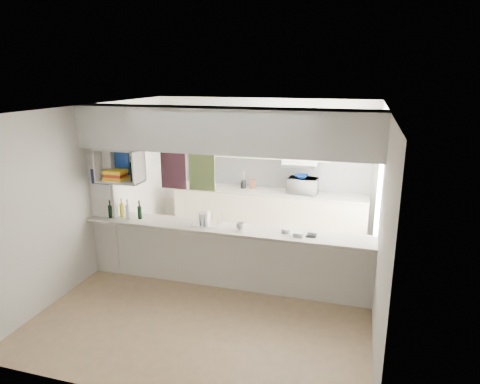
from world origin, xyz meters
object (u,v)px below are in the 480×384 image
at_px(wine_bottles, 125,211).
at_px(bowl, 301,176).
at_px(dish_rack, 207,219).
at_px(microwave, 303,186).

bearing_deg(wine_bottles, bowl, 42.58).
bearing_deg(dish_rack, wine_bottles, 178.09).
height_order(microwave, dish_rack, microwave).
distance_m(bowl, wine_bottles, 3.18).
bearing_deg(wine_bottles, microwave, 42.28).
height_order(microwave, bowl, bowl).
distance_m(dish_rack, wine_bottles, 1.28).
relative_size(microwave, wine_bottles, 1.01).
bearing_deg(bowl, microwave, 17.69).
bearing_deg(microwave, bowl, 22.57).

